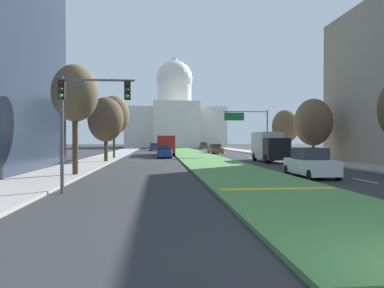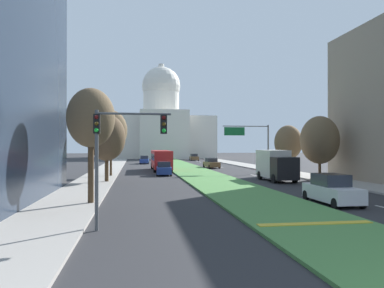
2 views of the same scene
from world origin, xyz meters
name	(u,v)px [view 1 (image 1 of 2)]	position (x,y,z in m)	size (l,w,h in m)	color
ground_plane	(189,153)	(0.00, 56.08, 0.00)	(260.00, 260.00, 0.00)	#2B2B2D
grass_median	(192,154)	(0.00, 50.47, 0.07)	(5.93, 100.95, 0.14)	#4C8442
median_curb_nose	(278,189)	(0.00, 10.39, 0.16)	(5.34, 0.50, 0.04)	gold
lane_dashes_right	(235,155)	(6.56, 49.09, 0.00)	(0.16, 71.22, 0.01)	silver
sidewalk_left	(109,156)	(-12.15, 44.87, 0.07)	(4.00, 100.95, 0.15)	#9E9991
sidewalk_right	(279,156)	(12.15, 44.87, 0.07)	(4.00, 100.95, 0.15)	#9E9991
capitol_building	(175,118)	(0.00, 111.35, 9.39)	(30.97, 26.81, 29.35)	silver
traffic_light_near_left	(81,108)	(-8.80, 11.08, 3.80)	(3.34, 0.35, 5.20)	#515456
overhead_guide_sign	(250,123)	(7.41, 43.31, 4.68)	(6.41, 0.20, 6.50)	#515456
street_tree_left_near	(75,94)	(-10.72, 18.35, 5.33)	(2.94, 2.94, 7.22)	#4C3823
street_tree_left_mid	(106,120)	(-10.81, 32.42, 4.46)	(3.70, 3.70, 6.79)	#4C3823
street_tree_right_mid	(313,122)	(11.33, 31.81, 4.27)	(4.06, 4.06, 6.82)	#4C3823
street_tree_left_far	(114,115)	(-10.86, 39.70, 5.45)	(3.84, 3.84, 7.87)	#4C3823
street_tree_right_far	(285,127)	(10.91, 39.08, 4.07)	(3.43, 3.43, 6.23)	#4C3823
sedan_lead_stopped	(310,163)	(4.26, 16.62, 0.87)	(1.95, 4.71, 1.87)	silver
sedan_midblock	(165,152)	(-4.49, 41.16, 0.80)	(2.11, 4.63, 1.70)	navy
sedan_distant	(215,149)	(4.42, 55.26, 0.78)	(2.14, 4.65, 1.64)	brown
sedan_far_horizon	(154,147)	(-6.18, 71.60, 0.78)	(2.07, 4.75, 1.66)	navy
sedan_very_far	(204,146)	(6.52, 87.24, 0.78)	(2.05, 4.55, 1.66)	brown
box_truck_delivery	(269,146)	(6.43, 31.77, 1.68)	(2.40, 6.40, 3.20)	black
city_bus	(166,144)	(-4.26, 49.77, 1.77)	(2.62, 11.00, 2.95)	#B21E1E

